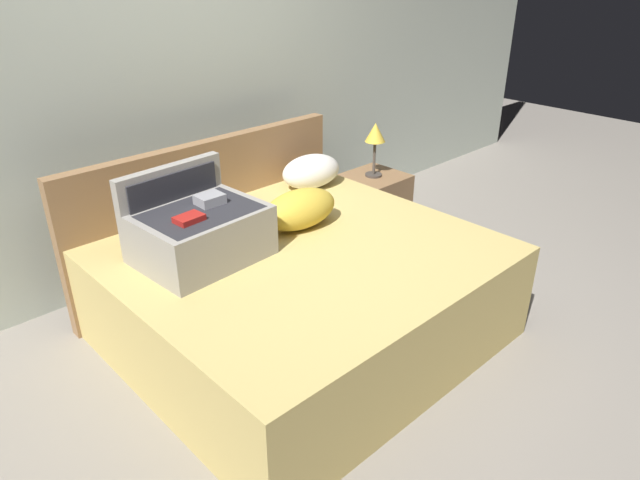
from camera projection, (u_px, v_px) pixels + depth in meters
The scene contains 9 objects.
ground_plane at pixel (357, 369), 2.92m from camera, with size 12.00×12.00×0.00m, color gray.
back_wall at pixel (162, 65), 3.41m from camera, with size 8.00×0.10×2.60m, color #B7C1B2.
bed at pixel (304, 294), 3.06m from camera, with size 1.82×1.65×0.54m, color tan.
headboard at pixel (210, 213), 3.54m from camera, with size 1.86×0.08×0.92m, color olive.
hard_case_large at pixel (199, 229), 2.80m from camera, with size 0.62×0.52×0.43m.
pillow_near_headboard at pixel (311, 171), 3.68m from camera, with size 0.40×0.25×0.21m, color white.
pillow_center_head at pixel (300, 209), 3.14m from camera, with size 0.46×0.24×0.22m, color gold.
nightstand at pixel (372, 207), 4.18m from camera, with size 0.44×0.40×0.48m, color olive.
table_lamp at pixel (375, 136), 3.94m from camera, with size 0.14×0.14×0.38m.
Camera 1 is at (-1.73, -1.55, 1.90)m, focal length 32.13 mm.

